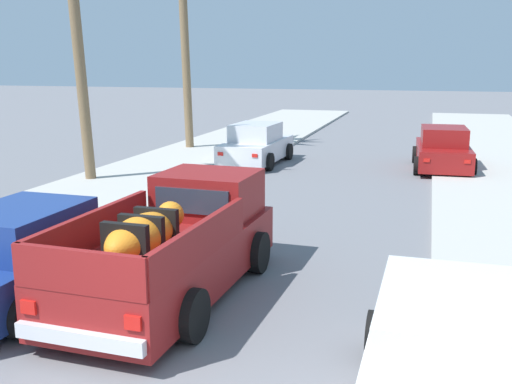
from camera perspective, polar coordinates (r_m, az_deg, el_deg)
sidewalk_left at (r=18.70m, az=-11.58°, el=0.55°), size 5.22×60.00×0.12m
curb_left at (r=18.18m, az=-8.19°, el=0.30°), size 0.16×60.00×0.10m
curb_right at (r=16.69m, az=21.21°, el=-1.50°), size 0.16×60.00×0.10m
pickup_truck at (r=10.00m, az=-7.66°, el=-5.11°), size 2.35×5.27×1.80m
car_left_near at (r=6.74m, az=18.24°, el=-15.53°), size 2.06×4.27×1.54m
car_right_near at (r=10.43m, az=-21.03°, el=-5.70°), size 2.09×4.29×1.54m
car_left_mid at (r=22.67m, az=0.03°, el=4.50°), size 2.15×4.31×1.54m
car_right_mid at (r=22.41m, az=17.39°, el=3.85°), size 2.18×4.32×1.54m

